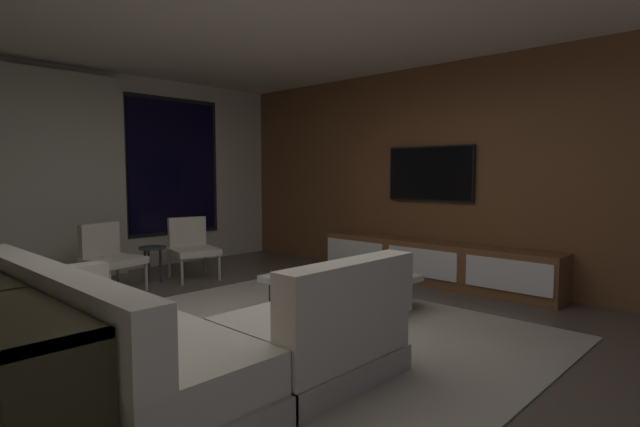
# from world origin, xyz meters

# --- Properties ---
(floor) EXTENTS (9.20, 9.20, 0.00)m
(floor) POSITION_xyz_m (0.00, 0.00, 0.00)
(floor) COLOR #564C44
(back_wall_with_window) EXTENTS (6.60, 0.30, 2.70)m
(back_wall_with_window) POSITION_xyz_m (-0.06, 3.62, 1.34)
(back_wall_with_window) COLOR beige
(back_wall_with_window) RESTS_ON floor
(media_wall) EXTENTS (0.12, 7.80, 2.70)m
(media_wall) POSITION_xyz_m (3.06, 0.00, 1.35)
(media_wall) COLOR brown
(media_wall) RESTS_ON floor
(area_rug) EXTENTS (3.20, 3.80, 0.01)m
(area_rug) POSITION_xyz_m (0.35, -0.10, 0.01)
(area_rug) COLOR #ADA391
(area_rug) RESTS_ON floor
(sectional_couch) EXTENTS (1.98, 2.50, 0.82)m
(sectional_couch) POSITION_xyz_m (-0.97, -0.19, 0.29)
(sectional_couch) COLOR #B1A997
(sectional_couch) RESTS_ON floor
(coffee_table) EXTENTS (1.16, 1.16, 0.36)m
(coffee_table) POSITION_xyz_m (1.08, 0.09, 0.19)
(coffee_table) COLOR #2B2615
(coffee_table) RESTS_ON floor
(book_stack_on_coffee_table) EXTENTS (0.30, 0.21, 0.05)m
(book_stack_on_coffee_table) POSITION_xyz_m (0.91, 0.29, 0.38)
(book_stack_on_coffee_table) COLOR #3D645D
(book_stack_on_coffee_table) RESTS_ON coffee_table
(accent_chair_near_window) EXTENTS (0.65, 0.66, 0.78)m
(accent_chair_near_window) POSITION_xyz_m (0.92, 2.51, 0.43)
(accent_chair_near_window) COLOR #B2ADA0
(accent_chair_near_window) RESTS_ON floor
(accent_chair_by_curtain) EXTENTS (0.65, 0.67, 0.78)m
(accent_chair_by_curtain) POSITION_xyz_m (-0.13, 2.56, 0.43)
(accent_chair_by_curtain) COLOR #B2ADA0
(accent_chair_by_curtain) RESTS_ON floor
(side_stool) EXTENTS (0.32, 0.32, 0.46)m
(side_stool) POSITION_xyz_m (0.40, 2.56, 0.37)
(side_stool) COLOR #333338
(side_stool) RESTS_ON floor
(media_console) EXTENTS (0.46, 3.10, 0.52)m
(media_console) POSITION_xyz_m (2.77, 0.05, 0.25)
(media_console) COLOR brown
(media_console) RESTS_ON floor
(mounted_tv) EXTENTS (0.05, 1.19, 0.69)m
(mounted_tv) POSITION_xyz_m (2.95, 0.25, 1.35)
(mounted_tv) COLOR black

